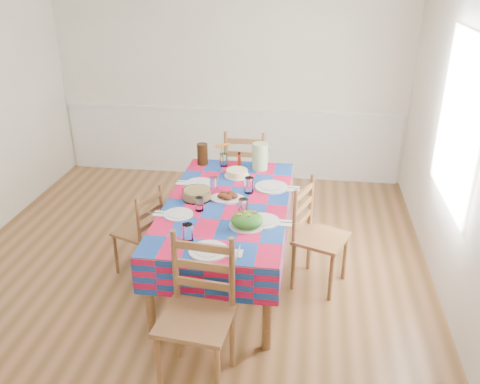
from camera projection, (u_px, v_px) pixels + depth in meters
The scene contains 23 objects.
room at pixel (181, 139), 4.17m from camera, with size 4.58×5.08×2.78m.
wainscot at pixel (230, 141), 6.76m from camera, with size 4.41×0.06×0.92m.
window_right at pixel (459, 122), 4.09m from camera, with size 1.40×1.40×0.00m, color white.
dining_table at pixel (227, 211), 4.45m from camera, with size 1.06×1.98×0.77m.
setting_near_head at pixel (202, 244), 3.71m from camera, with size 0.47×0.32×0.14m.
setting_left_near at pixel (185, 211), 4.21m from camera, with size 0.45×0.27×0.12m.
setting_left_far at pixel (204, 183), 4.71m from camera, with size 0.47×0.28×0.12m.
setting_right_near at pixel (256, 216), 4.12m from camera, with size 0.52×0.30×0.13m.
setting_right_far at pixel (264, 186), 4.64m from camera, with size 0.57×0.33×0.15m.
meat_platter at pixel (227, 197), 4.46m from camera, with size 0.31×0.22×0.06m.
salad_platter at pixel (247, 221), 4.00m from camera, with size 0.29×0.29×0.12m.
pasta_bowl at pixel (197, 194), 4.45m from camera, with size 0.25×0.25×0.09m.
cake at pixel (237, 173), 4.92m from camera, with size 0.25×0.25×0.07m.
serving_utensils at pixel (244, 207), 4.31m from camera, with size 0.15×0.34×0.01m.
flower_vase at pixel (223, 156), 5.14m from camera, with size 0.16×0.13×0.25m.
hot_sauce at pixel (239, 159), 5.16m from camera, with size 0.04×0.04×0.15m, color red.
green_pitcher at pixel (260, 156), 5.05m from camera, with size 0.16×0.16×0.27m, color #9DC48A.
tea_pitcher at pixel (202, 154), 5.18m from camera, with size 0.11×0.11×0.22m, color black.
name_card at pixel (205, 258), 3.57m from camera, with size 0.08×0.02×0.02m, color silver.
chair_near at pixel (198, 315), 3.40m from camera, with size 0.51×0.49×1.06m.
chair_far at pixel (246, 174), 5.64m from camera, with size 0.48×0.46×1.05m.
chair_left at pixel (141, 232), 4.65m from camera, with size 0.47×0.48×0.85m.
chair_right at pixel (316, 237), 4.45m from camera, with size 0.53×0.55×0.97m.
Camera 1 is at (1.04, -3.86, 2.70)m, focal length 38.00 mm.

